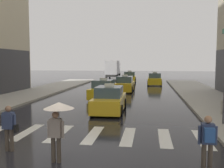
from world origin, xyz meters
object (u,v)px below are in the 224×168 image
taxi_second (104,90)px  taxi_fourth (155,80)px  pedestrian_with_umbrella (58,116)px  taxi_third (125,85)px  taxi_fifth (130,77)px  taxi_lead (109,100)px  box_truck (113,69)px  pedestrian_with_backpack (208,139)px  pedestrian_with_handbag (9,126)px

taxi_second → taxi_fourth: (4.68, 13.98, 0.00)m
taxi_fourth → pedestrian_with_umbrella: 28.44m
taxi_second → taxi_fourth: same height
taxi_third → pedestrian_with_umbrella: 19.92m
taxi_second → taxi_fifth: (0.88, 18.24, 0.00)m
taxi_lead → box_truck: size_ratio=0.60×
taxi_second → pedestrian_with_backpack: 15.31m
box_truck → taxi_third: bearing=-78.5°
box_truck → pedestrian_with_umbrella: 41.08m
taxi_fourth → pedestrian_with_umbrella: size_ratio=2.36×
pedestrian_with_backpack → pedestrian_with_handbag: size_ratio=1.00×
box_truck → pedestrian_with_backpack: bearing=-78.2°
box_truck → pedestrian_with_backpack: (8.57, -40.91, -0.88)m
taxi_third → box_truck: size_ratio=0.60×
taxi_lead → pedestrian_with_handbag: size_ratio=2.77×
taxi_fifth → box_truck: size_ratio=0.61×
taxi_lead → taxi_fifth: 23.91m
pedestrian_with_umbrella → pedestrian_with_backpack: (4.54, -0.03, -0.54)m
taxi_fourth → box_truck: (-7.64, 12.68, 1.13)m
pedestrian_with_handbag → taxi_lead: bearing=72.8°
pedestrian_with_umbrella → taxi_second: bearing=94.3°
taxi_lead → pedestrian_with_umbrella: size_ratio=2.35×
box_truck → pedestrian_with_handbag: bearing=-87.2°
taxi_lead → pedestrian_with_handbag: (-2.41, -7.81, 0.21)m
taxi_second → taxi_fourth: size_ratio=1.01×
taxi_fourth → pedestrian_with_backpack: size_ratio=2.77×
taxi_fifth → pedestrian_with_backpack: bearing=-81.7°
taxi_third → pedestrian_with_backpack: 20.39m
taxi_second → box_truck: 26.86m
taxi_third → taxi_fourth: size_ratio=1.00×
pedestrian_with_umbrella → taxi_fifth: bearing=90.3°
taxi_lead → taxi_fourth: bearing=80.5°
taxi_fourth → pedestrian_with_handbag: size_ratio=2.77×
pedestrian_with_umbrella → pedestrian_with_backpack: 4.57m
taxi_second → pedestrian_with_handbag: taxi_second is taller
box_truck → pedestrian_with_handbag: (1.95, -40.14, -0.92)m
taxi_second → pedestrian_with_handbag: bearing=-94.3°
taxi_third → taxi_fifth: size_ratio=0.99×
pedestrian_with_handbag → taxi_second: bearing=85.7°
taxi_second → taxi_third: 5.84m
taxi_third → pedestrian_with_handbag: (-2.32, -19.17, 0.21)m
box_truck → taxi_lead: bearing=-82.3°
pedestrian_with_umbrella → taxi_fourth: bearing=82.7°
taxi_lead → pedestrian_with_backpack: taxi_lead is taller
pedestrian_with_umbrella → pedestrian_with_backpack: size_ratio=1.18×
taxi_third → pedestrian_with_umbrella: bearing=-90.7°
taxi_third → taxi_fourth: 8.95m
taxi_lead → pedestrian_with_umbrella: pedestrian_with_umbrella is taller
pedestrian_with_backpack → pedestrian_with_handbag: 6.67m
taxi_fourth → pedestrian_with_handbag: 28.04m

